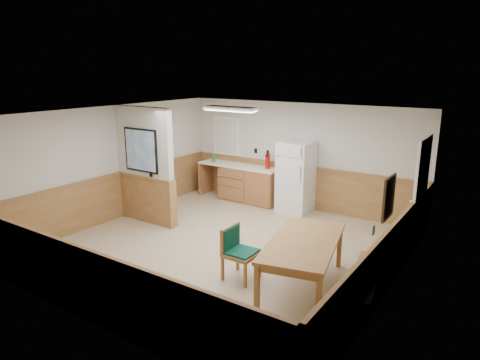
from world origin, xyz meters
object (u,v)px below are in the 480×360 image
Objects in this scene: dining_table at (303,246)px; dining_bench at (365,281)px; fire_extinguisher at (268,161)px; refrigerator at (296,177)px; soap_bottle at (214,157)px; dining_chair at (236,248)px.

dining_table reaches higher than dining_bench.
fire_extinguisher is (-3.49, 3.23, 0.76)m from dining_bench.
soap_bottle is at bearing -179.54° from refrigerator.
dining_table is at bearing 173.79° from dining_bench.
dining_bench is 7.11× the size of soap_bottle.
dining_bench is at bearing -38.09° from fire_extinguisher.
dining_chair is at bearing -175.98° from dining_table.
fire_extinguisher is at bearing 112.91° from dining_chair.
refrigerator reaches higher than soap_bottle.
refrigerator reaches higher than dining_bench.
refrigerator is 3.60m from dining_chair.
refrigerator is 0.87m from fire_extinguisher.
soap_bottle is (-1.57, -0.08, -0.09)m from fire_extinguisher.
refrigerator is 1.00× the size of dining_bench.
dining_chair is 1.87× the size of fire_extinguisher.
dining_table is 1.28× the size of dining_bench.
fire_extinguisher reaches higher than dining_bench.
fire_extinguisher is (-2.55, 3.30, 0.44)m from dining_table.
fire_extinguisher is at bearing 3.05° from soap_bottle.
dining_table is (1.73, -3.20, -0.16)m from refrigerator.
dining_chair is at bearing -48.54° from soap_bottle.
refrigerator is at bearing 120.32° from dining_bench.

